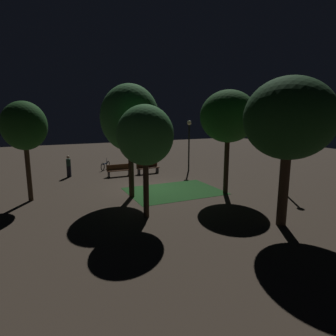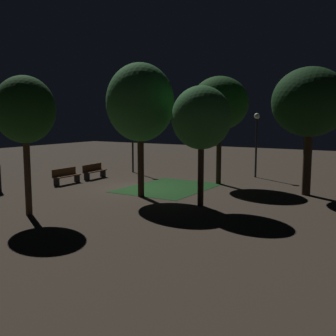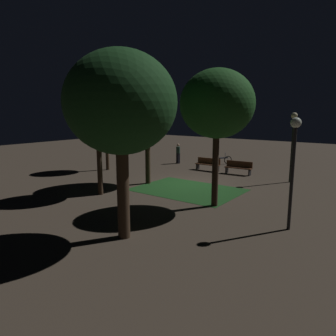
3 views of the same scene
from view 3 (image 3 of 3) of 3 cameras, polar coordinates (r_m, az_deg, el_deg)
name	(u,v)px [view 3 (image 3 of 3)]	position (r m, az deg, el deg)	size (l,w,h in m)	color
ground_plane	(189,184)	(18.45, 3.87, -2.84)	(60.00, 60.00, 0.00)	#3D3328
grass_lawn	(188,190)	(16.99, 3.61, -3.97)	(5.53, 4.08, 0.01)	#194219
bench_front_right	(239,167)	(21.57, 12.73, 0.15)	(1.83, 0.61, 0.88)	#422314
bench_lawn_edge	(208,164)	(22.60, 7.29, 0.77)	(1.81, 0.50, 0.88)	#512D19
tree_back_left	(217,104)	(13.69, 8.93, 11.38)	(3.18, 3.18, 5.97)	#2D2116
tree_right_canopy	(147,107)	(18.01, -3.80, 10.96)	(3.16, 3.16, 6.23)	#38281C
tree_near_wall	(121,104)	(10.10, -8.60, 11.50)	(3.56, 3.56, 6.10)	#38281C
tree_lawn_side	(98,121)	(15.89, -12.66, 8.30)	(2.49, 2.49, 5.05)	#38281C
tree_left_canopy	(106,114)	(22.79, -11.24, 9.62)	(2.28, 2.28, 5.30)	#423021
lamp_post_plaza_west	(293,135)	(19.77, 21.81, 5.65)	(0.36, 0.36, 4.12)	black
lamp_post_plaza_east	(294,153)	(11.62, 21.93, 2.49)	(0.36, 0.36, 3.99)	black
bicycle	(222,160)	(25.38, 9.83, 1.43)	(1.08, 1.37, 0.93)	black
pedestrian	(178,153)	(25.41, 1.85, 2.75)	(0.34, 0.32, 1.61)	black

